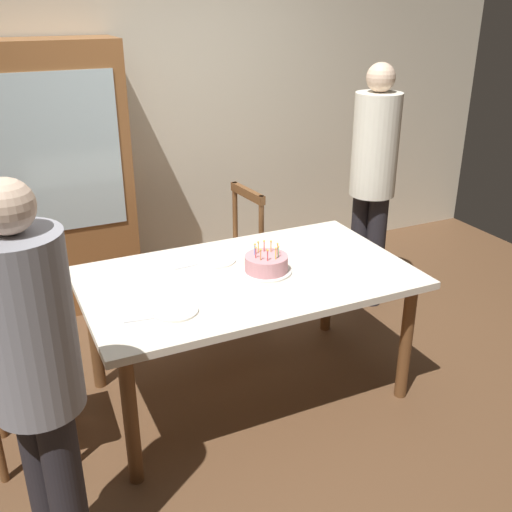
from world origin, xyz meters
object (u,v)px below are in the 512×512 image
Objects in this scene: dining_table at (248,288)px; chair_upholstered at (4,365)px; birthday_cake at (266,264)px; plate_far_side at (217,260)px; person_celebrant at (36,373)px; plate_near_celebrant at (175,311)px; chair_spindle_back at (227,260)px; china_cabinet at (49,183)px; person_guest at (373,173)px.

dining_table is 1.86× the size of chair_upholstered.
birthday_cake is (0.10, -0.02, 0.13)m from dining_table.
person_celebrant reaches higher than plate_far_side.
birthday_cake is at bearing -1.13° from chair_upholstered.
plate_near_celebrant is 1.00× the size of plate_far_side.
dining_table is 0.55m from plate_near_celebrant.
chair_upholstered is at bearing -150.82° from chair_spindle_back.
plate_near_celebrant and plate_far_side have the same top height.
person_guest is at bearing -23.22° from china_cabinet.
chair_upholstered is 1.67m from china_cabinet.
person_celebrant is (-0.67, -0.52, 0.17)m from plate_near_celebrant.
birthday_cake is at bearing -149.72° from person_guest.
birthday_cake reaches higher than plate_far_side.
dining_table is at bearing 33.04° from person_celebrant.
chair_upholstered is at bearing 178.87° from birthday_cake.
person_celebrant is 0.94× the size of person_guest.
china_cabinet reaches higher than person_celebrant.
plate_near_celebrant is 1.33m from chair_spindle_back.
person_guest is (1.36, 0.43, 0.24)m from plate_far_side.
chair_spindle_back is at bearing 62.95° from plate_far_side.
plate_near_celebrant is at bearing -17.23° from chair_upholstered.
chair_spindle_back is at bearing 170.21° from person_guest.
dining_table is 1.01× the size of person_guest.
person_celebrant is at bearing -146.96° from dining_table.
person_guest is (1.27, 0.66, 0.33)m from dining_table.
chair_spindle_back reaches higher than dining_table.
person_celebrant is (0.12, -0.76, 0.40)m from chair_upholstered.
plate_far_side is at bearing 10.78° from chair_upholstered.
china_cabinet is at bearing 73.34° from chair_upholstered.
plate_far_side is 1.45m from person_guest.
person_celebrant is (-1.38, -1.60, 0.48)m from chair_spindle_back.
person_guest is 2.27m from china_cabinet.
chair_spindle_back is at bearing 49.16° from person_celebrant.
person_guest reaches higher than chair_upholstered.
chair_upholstered is at bearing -106.66° from china_cabinet.
dining_table is at bearing 25.77° from plate_near_celebrant.
chair_upholstered is at bearing -169.22° from plate_far_side.
plate_far_side is at bearing 49.72° from plate_near_celebrant.
person_guest reaches higher than plate_far_side.
chair_upholstered is (-0.79, 0.24, -0.23)m from plate_near_celebrant.
plate_near_celebrant is at bearing -130.28° from plate_far_side.
person_guest is (2.43, 1.42, 0.07)m from person_celebrant.
chair_upholstered reaches higher than birthday_cake.
dining_table is 1.28m from chair_upholstered.
person_guest reaches higher than person_celebrant.
dining_table is 0.90m from chair_spindle_back.
chair_spindle_back is 1.20m from person_guest.
birthday_cake reaches higher than plate_near_celebrant.
birthday_cake is 0.17× the size of person_celebrant.
dining_table is at bearing -0.41° from chair_upholstered.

